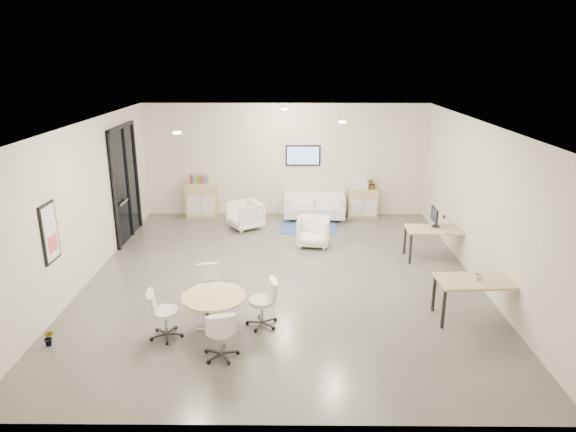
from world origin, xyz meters
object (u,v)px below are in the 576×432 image
Objects in this scene: loveseat at (314,207)px; round_table at (214,300)px; armchair_right at (313,230)px; sideboard_left at (202,200)px; sideboard_right at (362,203)px; desk_front at (479,284)px; desk_rear at (437,232)px; armchair_left at (245,214)px.

loveseat reaches higher than round_table.
sideboard_left is at bearing 150.93° from armchair_right.
sideboard_right is (4.61, 0.02, -0.07)m from sideboard_left.
desk_front reaches higher than loveseat.
round_table is (-3.32, -6.45, 0.15)m from sideboard_right.
armchair_left is at bearing 156.67° from desk_rear.
loveseat is at bearing -3.11° from sideboard_left.
sideboard_right is 3.44m from armchair_left.
armchair_right reaches higher than round_table.
round_table is at bearing -33.72° from armchair_left.
desk_front is at bearing -88.88° from desk_rear.
loveseat is (3.23, -0.18, -0.15)m from sideboard_left.
sideboard_left is 6.56m from round_table.
armchair_right is at bearing -122.46° from sideboard_right.
desk_front is (-0.04, -2.83, 0.03)m from desk_rear.
armchair_right is 0.52× the size of desk_front.
desk_rear is at bearing 86.01° from desk_front.
sideboard_left is at bearing 101.42° from round_table.
armchair_left is at bearing -153.74° from loveseat.
sideboard_right reaches higher than round_table.
loveseat reaches higher than desk_rear.
loveseat is 2.13× the size of armchair_left.
round_table is (-0.04, -5.41, 0.16)m from armchair_left.
sideboard_left is 1.22× the size of armchair_left.
armchair_left is 5.41m from round_table.
sideboard_right reaches higher than loveseat.
sideboard_right is 0.56× the size of desk_front.
loveseat is 2.17m from armchair_right.
round_table is at bearing -142.58° from desk_rear.
sideboard_right is 7.26m from round_table.
desk_rear is at bearing -28.26° from sideboard_left.
sideboard_right is at bearing 98.24° from desk_front.
armchair_left is 2.21m from armchair_right.
armchair_left is 0.54× the size of desk_front.
sideboard_left is at bearing -160.84° from armchair_left.
loveseat is at bearing 133.44° from desk_rear.
desk_rear is (2.76, -0.82, 0.26)m from armchair_right.
loveseat is at bearing 94.82° from armchair_right.
round_table is (1.30, -6.43, 0.08)m from sideboard_left.
loveseat is 2.07m from armchair_left.
armchair_right is 2.89m from desk_rear.
desk_rear is (2.65, -2.98, 0.30)m from loveseat.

